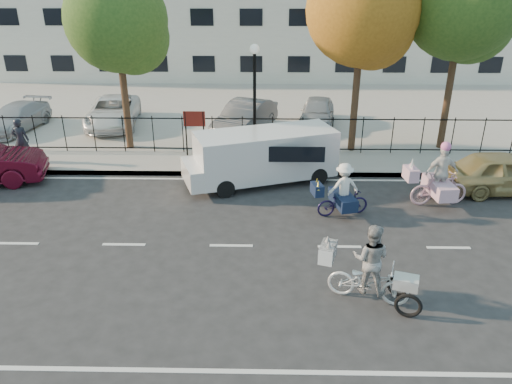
{
  "coord_description": "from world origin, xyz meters",
  "views": [
    {
      "loc": [
        0.92,
        -11.95,
        7.11
      ],
      "look_at": [
        0.66,
        1.2,
        1.1
      ],
      "focal_mm": 35.0,
      "sensor_mm": 36.0,
      "label": 1
    }
  ],
  "objects_px": {
    "lot_car_a": "(16,118)",
    "lot_car_b": "(113,112)",
    "zebra_trike": "(370,272)",
    "bull_bike": "(342,195)",
    "gold_sedan": "(506,173)",
    "pedestrian": "(21,140)",
    "lot_car_c": "(245,118)",
    "lot_car_d": "(317,112)",
    "unicorn_bike": "(439,182)",
    "lamppost": "(255,81)",
    "white_van": "(263,155)"
  },
  "relations": [
    {
      "from": "white_van",
      "to": "bull_bike",
      "type": "bearing_deg",
      "value": -65.07
    },
    {
      "from": "unicorn_bike",
      "to": "lot_car_c",
      "type": "bearing_deg",
      "value": 37.6
    },
    {
      "from": "lot_car_a",
      "to": "lot_car_b",
      "type": "xyz_separation_m",
      "value": [
        4.23,
        0.86,
        0.07
      ]
    },
    {
      "from": "pedestrian",
      "to": "lot_car_d",
      "type": "distance_m",
      "value": 12.83
    },
    {
      "from": "white_van",
      "to": "lot_car_c",
      "type": "bearing_deg",
      "value": 80.14
    },
    {
      "from": "lot_car_a",
      "to": "bull_bike",
      "type": "bearing_deg",
      "value": -21.33
    },
    {
      "from": "zebra_trike",
      "to": "lot_car_c",
      "type": "distance_m",
      "value": 12.42
    },
    {
      "from": "bull_bike",
      "to": "lot_car_b",
      "type": "xyz_separation_m",
      "value": [
        -9.57,
        8.88,
        0.13
      ]
    },
    {
      "from": "bull_bike",
      "to": "gold_sedan",
      "type": "xyz_separation_m",
      "value": [
        5.76,
        1.83,
        0.03
      ]
    },
    {
      "from": "white_van",
      "to": "gold_sedan",
      "type": "height_order",
      "value": "white_van"
    },
    {
      "from": "unicorn_bike",
      "to": "lot_car_a",
      "type": "relative_size",
      "value": 0.53
    },
    {
      "from": "lamppost",
      "to": "lot_car_a",
      "type": "relative_size",
      "value": 1.07
    },
    {
      "from": "lamppost",
      "to": "gold_sedan",
      "type": "bearing_deg",
      "value": -19.31
    },
    {
      "from": "gold_sedan",
      "to": "lot_car_c",
      "type": "xyz_separation_m",
      "value": [
        -9.07,
        5.8,
        0.17
      ]
    },
    {
      "from": "lot_car_a",
      "to": "lot_car_b",
      "type": "relative_size",
      "value": 0.86
    },
    {
      "from": "lot_car_d",
      "to": "white_van",
      "type": "bearing_deg",
      "value": -102.07
    },
    {
      "from": "gold_sedan",
      "to": "pedestrian",
      "type": "relative_size",
      "value": 2.45
    },
    {
      "from": "lot_car_a",
      "to": "lot_car_c",
      "type": "relative_size",
      "value": 0.92
    },
    {
      "from": "zebra_trike",
      "to": "bull_bike",
      "type": "bearing_deg",
      "value": 18.02
    },
    {
      "from": "bull_bike",
      "to": "white_van",
      "type": "height_order",
      "value": "white_van"
    },
    {
      "from": "zebra_trike",
      "to": "lot_car_c",
      "type": "bearing_deg",
      "value": 33.33
    },
    {
      "from": "bull_bike",
      "to": "lot_car_d",
      "type": "height_order",
      "value": "bull_bike"
    },
    {
      "from": "zebra_trike",
      "to": "bull_bike",
      "type": "distance_m",
      "value": 4.33
    },
    {
      "from": "bull_bike",
      "to": "lot_car_b",
      "type": "distance_m",
      "value": 13.06
    },
    {
      "from": "zebra_trike",
      "to": "lot_car_c",
      "type": "relative_size",
      "value": 0.51
    },
    {
      "from": "unicorn_bike",
      "to": "pedestrian",
      "type": "bearing_deg",
      "value": 71.72
    },
    {
      "from": "lamppost",
      "to": "lot_car_b",
      "type": "relative_size",
      "value": 0.92
    },
    {
      "from": "pedestrian",
      "to": "lot_car_b",
      "type": "bearing_deg",
      "value": -117.5
    },
    {
      "from": "lot_car_b",
      "to": "lot_car_d",
      "type": "height_order",
      "value": "lot_car_b"
    },
    {
      "from": "zebra_trike",
      "to": "gold_sedan",
      "type": "xyz_separation_m",
      "value": [
        5.75,
        6.16,
        -0.05
      ]
    },
    {
      "from": "unicorn_bike",
      "to": "pedestrian",
      "type": "distance_m",
      "value": 15.29
    },
    {
      "from": "zebra_trike",
      "to": "unicorn_bike",
      "type": "xyz_separation_m",
      "value": [
        3.16,
        5.11,
        0.04
      ]
    },
    {
      "from": "unicorn_bike",
      "to": "lot_car_c",
      "type": "relative_size",
      "value": 0.49
    },
    {
      "from": "lot_car_a",
      "to": "lamppost",
      "type": "bearing_deg",
      "value": -7.32
    },
    {
      "from": "white_van",
      "to": "gold_sedan",
      "type": "relative_size",
      "value": 1.38
    },
    {
      "from": "unicorn_bike",
      "to": "lot_car_b",
      "type": "bearing_deg",
      "value": 51.77
    },
    {
      "from": "lot_car_d",
      "to": "pedestrian",
      "type": "bearing_deg",
      "value": -148.04
    },
    {
      "from": "unicorn_bike",
      "to": "lot_car_c",
      "type": "xyz_separation_m",
      "value": [
        -6.48,
        6.86,
        0.08
      ]
    },
    {
      "from": "lot_car_a",
      "to": "lot_car_d",
      "type": "height_order",
      "value": "lot_car_d"
    },
    {
      "from": "zebra_trike",
      "to": "lot_car_d",
      "type": "bearing_deg",
      "value": 17.6
    },
    {
      "from": "lamppost",
      "to": "lot_car_c",
      "type": "distance_m",
      "value": 3.62
    },
    {
      "from": "unicorn_bike",
      "to": "lot_car_b",
      "type": "distance_m",
      "value": 15.1
    },
    {
      "from": "bull_bike",
      "to": "pedestrian",
      "type": "relative_size",
      "value": 1.11
    },
    {
      "from": "lamppost",
      "to": "lot_car_a",
      "type": "distance_m",
      "value": 11.7
    },
    {
      "from": "gold_sedan",
      "to": "lot_car_c",
      "type": "bearing_deg",
      "value": 54.95
    },
    {
      "from": "unicorn_bike",
      "to": "gold_sedan",
      "type": "distance_m",
      "value": 2.79
    },
    {
      "from": "pedestrian",
      "to": "lot_car_c",
      "type": "relative_size",
      "value": 0.38
    },
    {
      "from": "bull_bike",
      "to": "lot_car_b",
      "type": "relative_size",
      "value": 0.4
    },
    {
      "from": "zebra_trike",
      "to": "lot_car_b",
      "type": "bearing_deg",
      "value": 53.77
    },
    {
      "from": "lot_car_c",
      "to": "zebra_trike",
      "type": "bearing_deg",
      "value": -52.93
    }
  ]
}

